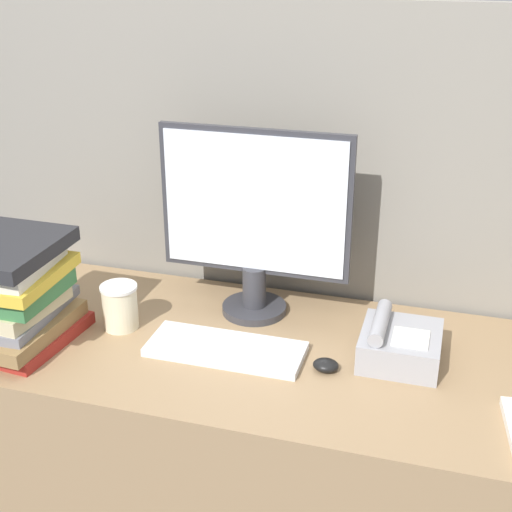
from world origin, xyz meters
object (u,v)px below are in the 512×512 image
Objects in this scene: keyboard at (226,349)px; coffee_cup at (120,306)px; monitor at (254,222)px; book_stack at (15,294)px; mouse at (326,365)px; desk_telephone at (399,344)px.

keyboard is 3.21× the size of coffee_cup.
coffee_cup is (-0.30, 0.04, 0.05)m from keyboard.
monitor is 0.62m from book_stack.
coffee_cup is 0.37× the size of book_stack.
book_stack is at bearing -173.49° from mouse.
mouse is 0.19× the size of book_stack.
monitor is at bearing 161.05° from desk_telephone.
coffee_cup reaches higher than desk_telephone.
keyboard is (-0.01, -0.22, -0.25)m from monitor.
desk_telephone is at bearing 31.09° from mouse.
coffee_cup is 0.71m from desk_telephone.
coffee_cup is at bearing -149.64° from monitor.
mouse is 0.51× the size of coffee_cup.
desk_telephone is (0.40, -0.14, -0.22)m from monitor.
mouse is 0.55m from coffee_cup.
keyboard is 0.53m from book_stack.
keyboard is at bearing 10.43° from book_stack.
book_stack is 0.94m from desk_telephone.
book_stack reaches higher than desk_telephone.
book_stack reaches higher than coffee_cup.
monitor reaches higher than coffee_cup.
desk_telephone is (0.41, 0.09, 0.03)m from keyboard.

